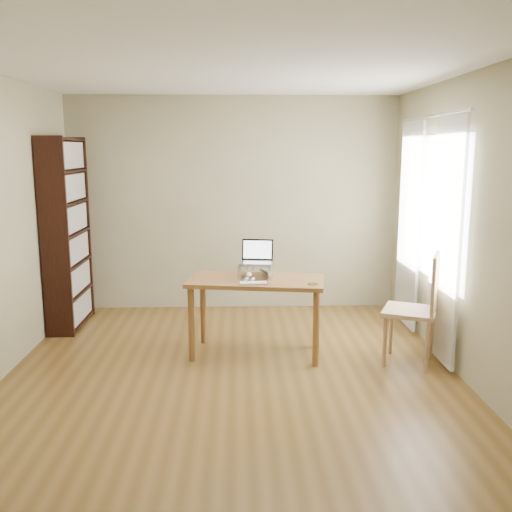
{
  "coord_description": "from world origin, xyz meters",
  "views": [
    {
      "loc": [
        0.05,
        -4.74,
        1.97
      ],
      "look_at": [
        0.22,
        0.53,
        0.97
      ],
      "focal_mm": 40.0,
      "sensor_mm": 36.0,
      "label": 1
    }
  ],
  "objects_px": {
    "keyboard": "(253,283)",
    "cat": "(252,270)",
    "chair": "(419,303)",
    "bookshelf": "(67,233)",
    "desk": "(256,290)",
    "laptop": "(256,257)"
  },
  "relations": [
    {
      "from": "bookshelf",
      "to": "desk",
      "type": "bearing_deg",
      "value": -25.97
    },
    {
      "from": "cat",
      "to": "chair",
      "type": "relative_size",
      "value": 0.46
    },
    {
      "from": "bookshelf",
      "to": "keyboard",
      "type": "xyz_separation_m",
      "value": [
        2.03,
        -1.22,
        -0.29
      ]
    },
    {
      "from": "laptop",
      "to": "chair",
      "type": "relative_size",
      "value": 0.32
    },
    {
      "from": "desk",
      "to": "cat",
      "type": "distance_m",
      "value": 0.21
    },
    {
      "from": "desk",
      "to": "chair",
      "type": "height_order",
      "value": "chair"
    },
    {
      "from": "keyboard",
      "to": "chair",
      "type": "bearing_deg",
      "value": -3.11
    },
    {
      "from": "laptop",
      "to": "cat",
      "type": "xyz_separation_m",
      "value": [
        -0.03,
        -0.02,
        -0.12
      ]
    },
    {
      "from": "cat",
      "to": "keyboard",
      "type": "bearing_deg",
      "value": -78.21
    },
    {
      "from": "keyboard",
      "to": "chair",
      "type": "height_order",
      "value": "chair"
    },
    {
      "from": "desk",
      "to": "laptop",
      "type": "relative_size",
      "value": 4.07
    },
    {
      "from": "keyboard",
      "to": "bookshelf",
      "type": "bearing_deg",
      "value": 147.84
    },
    {
      "from": "bookshelf",
      "to": "cat",
      "type": "xyz_separation_m",
      "value": [
        2.03,
        -0.89,
        -0.24
      ]
    },
    {
      "from": "laptop",
      "to": "chair",
      "type": "xyz_separation_m",
      "value": [
        1.49,
        -0.41,
        -0.37
      ]
    },
    {
      "from": "desk",
      "to": "keyboard",
      "type": "xyz_separation_m",
      "value": [
        -0.03,
        -0.22,
        0.12
      ]
    },
    {
      "from": "desk",
      "to": "cat",
      "type": "bearing_deg",
      "value": 115.61
    },
    {
      "from": "laptop",
      "to": "chair",
      "type": "bearing_deg",
      "value": -6.46
    },
    {
      "from": "chair",
      "to": "cat",
      "type": "bearing_deg",
      "value": -170.45
    },
    {
      "from": "laptop",
      "to": "chair",
      "type": "height_order",
      "value": "laptop"
    },
    {
      "from": "laptop",
      "to": "keyboard",
      "type": "relative_size",
      "value": 1.26
    },
    {
      "from": "desk",
      "to": "laptop",
      "type": "distance_m",
      "value": 0.33
    },
    {
      "from": "keyboard",
      "to": "cat",
      "type": "bearing_deg",
      "value": 88.97
    }
  ]
}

